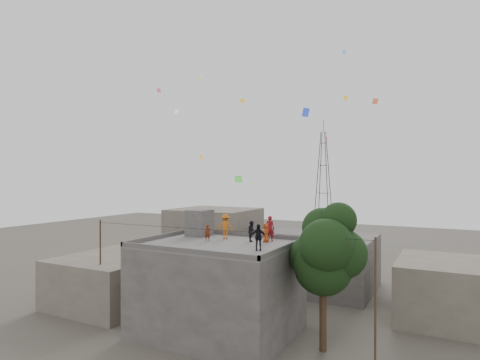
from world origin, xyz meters
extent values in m
plane|color=#47423B|center=(0.00, 0.00, 0.00)|extent=(140.00, 140.00, 0.00)
cube|color=#44423F|center=(0.00, 0.00, 3.00)|extent=(10.00, 8.00, 6.00)
cube|color=#585653|center=(0.00, 0.00, 6.05)|extent=(10.00, 8.00, 0.10)
cube|color=#44423F|center=(0.00, 3.92, 6.25)|extent=(10.00, 0.15, 0.30)
cube|color=#44423F|center=(0.00, -3.92, 6.25)|extent=(10.00, 0.15, 0.30)
cube|color=#44423F|center=(4.92, 0.00, 6.25)|extent=(0.15, 8.00, 0.30)
cube|color=#44423F|center=(-4.92, 0.00, 6.25)|extent=(0.15, 8.00, 0.30)
cube|color=#44423F|center=(-3.20, 2.60, 7.10)|extent=(1.60, 1.80, 2.00)
cube|color=#5D554A|center=(-11.00, 2.00, 2.00)|extent=(8.00, 10.00, 4.00)
cube|color=#44423F|center=(2.00, 14.00, 2.50)|extent=(12.00, 9.00, 5.00)
cube|color=#5D554A|center=(-10.00, 16.00, 3.50)|extent=(9.00, 8.00, 7.00)
cube|color=#5D554A|center=(14.00, 10.00, 2.20)|extent=(7.00, 8.00, 4.40)
cylinder|color=black|center=(7.20, 0.50, 2.00)|extent=(0.44, 0.44, 4.00)
cylinder|color=black|center=(7.35, 0.60, 3.60)|extent=(0.64, 0.91, 2.14)
sphere|color=black|center=(7.20, 0.50, 5.20)|extent=(3.60, 3.60, 3.60)
sphere|color=black|center=(8.30, 0.80, 6.00)|extent=(3.00, 3.00, 3.00)
sphere|color=black|center=(6.30, 1.00, 5.60)|extent=(2.80, 2.80, 2.80)
sphere|color=black|center=(7.60, -0.30, 6.60)|extent=(3.20, 3.20, 3.20)
sphere|color=black|center=(6.90, 1.40, 7.40)|extent=(2.60, 2.60, 2.60)
sphere|color=black|center=(8.00, 1.10, 8.00)|extent=(2.20, 2.20, 2.20)
cylinder|color=black|center=(-9.50, -1.50, 3.70)|extent=(0.12, 0.12, 7.40)
cylinder|color=black|center=(10.50, -1.00, 3.70)|extent=(0.12, 0.12, 7.40)
cylinder|color=black|center=(0.50, -1.25, 7.20)|extent=(20.00, 0.52, 0.02)
cylinder|color=black|center=(-4.85, 39.15, 9.00)|extent=(1.27, 1.27, 18.01)
cylinder|color=black|center=(-3.15, 39.15, 9.00)|extent=(1.27, 1.27, 18.01)
cylinder|color=black|center=(-3.15, 40.85, 9.00)|extent=(1.27, 1.27, 18.01)
cylinder|color=black|center=(-4.85, 40.85, 9.00)|extent=(1.27, 1.27, 18.01)
cube|color=black|center=(-4.00, 40.00, 3.60)|extent=(2.36, 0.08, 0.08)
cube|color=black|center=(-4.00, 40.00, 3.60)|extent=(0.08, 2.36, 0.08)
cube|color=black|center=(-4.00, 40.00, 8.10)|extent=(1.81, 0.08, 0.08)
cube|color=black|center=(-4.00, 40.00, 8.10)|extent=(0.08, 1.81, 0.08)
cube|color=black|center=(-4.00, 40.00, 12.60)|extent=(1.26, 0.08, 0.08)
cube|color=black|center=(-4.00, 40.00, 12.60)|extent=(0.08, 1.26, 0.08)
cube|color=black|center=(-4.00, 40.00, 16.20)|extent=(0.82, 0.08, 0.08)
cube|color=black|center=(-4.00, 40.00, 16.20)|extent=(0.08, 0.82, 0.08)
cylinder|color=black|center=(-4.00, 40.00, 19.00)|extent=(0.08, 0.08, 2.00)
imported|color=maroon|center=(2.73, 2.67, 7.00)|extent=(0.68, 0.46, 1.80)
imported|color=#B84015|center=(2.69, 2.07, 6.76)|extent=(0.77, 0.72, 1.32)
imported|color=black|center=(1.66, 1.93, 6.82)|extent=(0.83, 0.88, 1.45)
imported|color=black|center=(3.55, -1.07, 6.92)|extent=(1.03, 0.80, 1.63)
imported|color=#C86516|center=(-0.62, 2.16, 7.01)|extent=(1.34, 1.10, 1.81)
imported|color=maroon|center=(-1.21, 0.63, 6.69)|extent=(0.51, 0.49, 1.17)
plane|color=orange|center=(-4.03, 4.11, 12.31)|extent=(0.22, 0.45, 0.39)
plane|color=#F02699|center=(4.71, 10.36, 14.14)|extent=(0.23, 0.57, 0.52)
plane|color=yellow|center=(-3.13, 9.75, 17.80)|extent=(0.48, 0.37, 0.32)
plane|color=blue|center=(5.77, 1.46, 14.84)|extent=(0.40, 0.57, 0.54)
plane|color=white|center=(-8.95, 7.40, 16.91)|extent=(0.50, 0.23, 0.45)
plane|color=#EFAD1A|center=(5.49, 13.81, 18.01)|extent=(0.35, 0.22, 0.38)
plane|color=green|center=(0.00, 3.03, 10.50)|extent=(0.59, 0.58, 0.50)
plane|color=#C7532E|center=(8.46, 11.85, 17.08)|extent=(0.52, 0.48, 0.44)
plane|color=yellow|center=(-4.65, 5.00, 19.10)|extent=(0.54, 0.46, 0.35)
plane|color=#4EA3EA|center=(4.92, 15.76, 22.81)|extent=(0.36, 0.13, 0.34)
plane|color=#E3476D|center=(-8.94, 4.76, 18.39)|extent=(0.39, 0.21, 0.34)
camera|label=1|loc=(14.02, -23.53, 10.61)|focal=30.00mm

